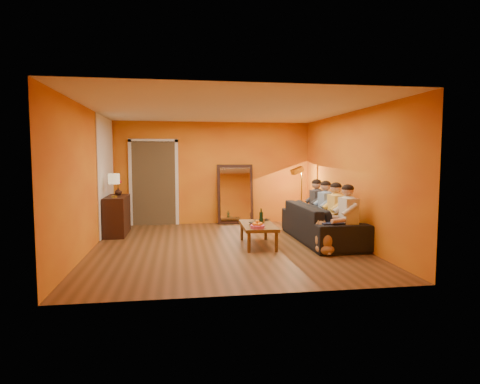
{
  "coord_description": "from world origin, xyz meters",
  "views": [
    {
      "loc": [
        -0.87,
        -7.53,
        1.71
      ],
      "look_at": [
        0.35,
        0.5,
        1.0
      ],
      "focal_mm": 30.0,
      "sensor_mm": 36.0,
      "label": 1
    }
  ],
  "objects": [
    {
      "name": "mirror_glass",
      "position": [
        0.55,
        2.59,
        0.76
      ],
      "size": [
        0.78,
        0.21,
        1.35
      ],
      "primitive_type": "cube",
      "rotation": [
        -0.14,
        0.0,
        0.0
      ],
      "color": "white",
      "rests_on": "mirror_frame"
    },
    {
      "name": "vase",
      "position": [
        -2.24,
        1.8,
        0.94
      ],
      "size": [
        0.16,
        0.16,
        0.17
      ],
      "primitive_type": "imported",
      "color": "black",
      "rests_on": "sideboard"
    },
    {
      "name": "door_jamb_left",
      "position": [
        -2.07,
        2.71,
        1.05
      ],
      "size": [
        0.08,
        0.06,
        2.2
      ],
      "primitive_type": "cube",
      "color": "white",
      "rests_on": "wall_back"
    },
    {
      "name": "room_shell",
      "position": [
        0.0,
        0.37,
        1.3
      ],
      "size": [
        5.0,
        5.5,
        2.6
      ],
      "color": "brown",
      "rests_on": "ground"
    },
    {
      "name": "wine_bottle",
      "position": [
        0.67,
        -0.08,
        0.58
      ],
      "size": [
        0.07,
        0.07,
        0.31
      ],
      "primitive_type": "cylinder",
      "color": "black",
      "rests_on": "coffee_table"
    },
    {
      "name": "coffee_table",
      "position": [
        0.62,
        -0.03,
        0.21
      ],
      "size": [
        0.67,
        1.24,
        0.42
      ],
      "primitive_type": null,
      "rotation": [
        0.0,
        0.0,
        -0.04
      ],
      "color": "brown",
      "rests_on": "floor"
    },
    {
      "name": "sideboard",
      "position": [
        -2.24,
        1.55,
        0.42
      ],
      "size": [
        0.44,
        1.18,
        0.85
      ],
      "primitive_type": "cube",
      "color": "black",
      "rests_on": "floor"
    },
    {
      "name": "door_jamb_right",
      "position": [
        -0.93,
        2.71,
        1.05
      ],
      "size": [
        0.08,
        0.06,
        2.2
      ],
      "primitive_type": "cube",
      "color": "white",
      "rests_on": "wall_back"
    },
    {
      "name": "mirror_frame",
      "position": [
        0.55,
        2.63,
        0.76
      ],
      "size": [
        0.92,
        0.27,
        1.51
      ],
      "primitive_type": "cube",
      "rotation": [
        -0.14,
        0.0,
        0.0
      ],
      "color": "black",
      "rests_on": "floor"
    },
    {
      "name": "doorway_recess",
      "position": [
        -1.5,
        2.83,
        1.05
      ],
      "size": [
        1.06,
        0.3,
        2.1
      ],
      "primitive_type": "cube",
      "color": "#3F2D19",
      "rests_on": "floor"
    },
    {
      "name": "white_accent",
      "position": [
        -2.48,
        1.75,
        1.3
      ],
      "size": [
        0.02,
        1.9,
        2.58
      ],
      "primitive_type": "cube",
      "color": "white",
      "rests_on": "wall_left"
    },
    {
      "name": "tumbler",
      "position": [
        0.74,
        0.09,
        0.47
      ],
      "size": [
        0.13,
        0.13,
        0.1
      ],
      "primitive_type": "imported",
      "rotation": [
        0.0,
        0.0,
        0.28
      ],
      "color": "#B27F3F",
      "rests_on": "coffee_table"
    },
    {
      "name": "laptop",
      "position": [
        0.8,
        0.32,
        0.43
      ],
      "size": [
        0.4,
        0.34,
        0.03
      ],
      "primitive_type": "imported",
      "rotation": [
        0.0,
        0.0,
        0.41
      ],
      "color": "black",
      "rests_on": "coffee_table"
    },
    {
      "name": "book_mid",
      "position": [
        0.45,
        -0.22,
        0.45
      ],
      "size": [
        0.21,
        0.26,
        0.02
      ],
      "primitive_type": "imported",
      "rotation": [
        0.0,
        0.0,
        -0.18
      ],
      "color": "red",
      "rests_on": "book_lower"
    },
    {
      "name": "book_upper",
      "position": [
        0.44,
        -0.24,
        0.47
      ],
      "size": [
        0.2,
        0.25,
        0.02
      ],
      "primitive_type": "imported",
      "rotation": [
        0.0,
        0.0,
        0.18
      ],
      "color": "black",
      "rests_on": "book_mid"
    },
    {
      "name": "flowers",
      "position": [
        -2.24,
        1.8,
        1.19
      ],
      "size": [
        0.17,
        0.17,
        0.45
      ],
      "primitive_type": null,
      "color": "red",
      "rests_on": "vase"
    },
    {
      "name": "person_mid_left",
      "position": [
        2.13,
        -0.21,
        0.61
      ],
      "size": [
        0.7,
        0.44,
        1.22
      ],
      "primitive_type": null,
      "color": "#F9CC53",
      "rests_on": "sofa"
    },
    {
      "name": "door_header",
      "position": [
        -1.5,
        2.71,
        2.12
      ],
      "size": [
        1.22,
        0.06,
        0.08
      ],
      "primitive_type": "cube",
      "color": "white",
      "rests_on": "wall_back"
    },
    {
      "name": "table_lamp",
      "position": [
        -2.24,
        1.25,
        1.1
      ],
      "size": [
        0.24,
        0.24,
        0.51
      ],
      "primitive_type": null,
      "color": "beige",
      "rests_on": "sideboard"
    },
    {
      "name": "book_lower",
      "position": [
        0.44,
        -0.23,
        0.43
      ],
      "size": [
        0.2,
        0.27,
        0.03
      ],
      "primitive_type": "imported",
      "rotation": [
        0.0,
        0.0,
        0.02
      ],
      "color": "black",
      "rests_on": "coffee_table"
    },
    {
      "name": "floor_lamp",
      "position": [
        2.1,
        1.93,
        0.72
      ],
      "size": [
        0.35,
        0.3,
        1.44
      ],
      "primitive_type": null,
      "rotation": [
        0.0,
        0.0,
        0.24
      ],
      "color": "#AA9232",
      "rests_on": "floor"
    },
    {
      "name": "fruit_bowl",
      "position": [
        0.52,
        -0.48,
        0.5
      ],
      "size": [
        0.26,
        0.26,
        0.16
      ],
      "primitive_type": null,
      "color": "#E24F7F",
      "rests_on": "coffee_table"
    },
    {
      "name": "person_far_left",
      "position": [
        2.13,
        -0.76,
        0.61
      ],
      "size": [
        0.7,
        0.44,
        1.22
      ],
      "primitive_type": null,
      "color": "beige",
      "rests_on": "sofa"
    },
    {
      "name": "person_far_right",
      "position": [
        2.13,
        0.89,
        0.61
      ],
      "size": [
        0.7,
        0.44,
        1.22
      ],
      "primitive_type": null,
      "color": "#333439",
      "rests_on": "sofa"
    },
    {
      "name": "sofa",
      "position": [
        2.0,
        0.24,
        0.37
      ],
      "size": [
        2.57,
        1.0,
        0.75
      ],
      "primitive_type": "imported",
      "rotation": [
        0.0,
        0.0,
        1.57
      ],
      "color": "black",
      "rests_on": "floor"
    },
    {
      "name": "person_mid_right",
      "position": [
        2.13,
        0.34,
        0.61
      ],
      "size": [
        0.7,
        0.44,
        1.22
      ],
      "primitive_type": null,
      "color": "#7E9EC3",
      "rests_on": "sofa"
    },
    {
      "name": "dog",
      "position": [
        1.64,
        -0.88,
        0.3
      ],
      "size": [
        0.44,
        0.57,
        0.6
      ],
      "primitive_type": null,
      "rotation": [
        0.0,
        0.0,
        0.23
      ],
      "color": "#9D6547",
      "rests_on": "floor"
    }
  ]
}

